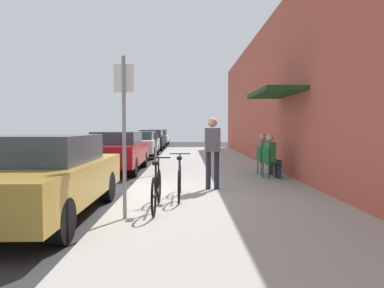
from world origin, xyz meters
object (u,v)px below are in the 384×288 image
seated_patron_0 (272,154)px  cafe_chair_1 (263,158)px  parked_car_4 (158,137)px  seated_patron_1 (265,152)px  parked_car_0 (44,175)px  street_sign (124,124)px  cafe_chair_0 (270,161)px  parking_meter (156,150)px  parked_car_1 (117,151)px  bicycle_0 (157,189)px  pedestrian_standing (212,147)px  parked_car_2 (140,144)px  bicycle_1 (180,181)px  parked_car_3 (151,139)px

seated_patron_0 → cafe_chair_1: 0.86m
parked_car_4 → seated_patron_1: seated_patron_1 is taller
parked_car_0 → seated_patron_0: 6.22m
street_sign → seated_patron_1: street_sign is taller
parked_car_0 → cafe_chair_0: bearing=37.6°
street_sign → cafe_chair_0: bearing=51.7°
parking_meter → street_sign: bearing=-90.6°
street_sign → cafe_chair_1: size_ratio=2.99×
parked_car_1 → bicycle_0: 6.53m
seated_patron_1 → pedestrian_standing: (-1.83, -2.52, 0.30)m
parked_car_2 → bicycle_0: size_ratio=2.57×
parking_meter → bicycle_0: (0.41, -4.44, -0.41)m
bicycle_0 → cafe_chair_1: bicycle_0 is taller
bicycle_1 → cafe_chair_1: size_ratio=1.97×
parked_car_3 → cafe_chair_0: bearing=-71.6°
parked_car_3 → street_sign: (1.50, -19.01, 0.90)m
parked_car_1 → seated_patron_0: size_ratio=3.41×
cafe_chair_1 → bicycle_1: bearing=-125.8°
parked_car_1 → pedestrian_standing: 5.26m
seated_patron_0 → parked_car_4: bearing=103.5°
parked_car_3 → bicycle_0: parked_car_3 is taller
parked_car_3 → parked_car_4: (0.00, 5.95, -0.02)m
parked_car_0 → bicycle_1: parked_car_0 is taller
parked_car_1 → bicycle_0: (1.96, -6.22, -0.27)m
parked_car_2 → parked_car_3: parked_car_3 is taller
parked_car_0 → street_sign: street_sign is taller
parked_car_4 → cafe_chair_1: parked_car_4 is taller
parking_meter → bicycle_1: size_ratio=0.77×
bicycle_0 → cafe_chair_0: size_ratio=1.97×
parked_car_1 → parked_car_2: (0.00, 6.03, -0.03)m
cafe_chair_1 → seated_patron_1: (0.06, 0.00, 0.19)m
cafe_chair_0 → cafe_chair_1: 0.84m
pedestrian_standing → cafe_chair_1: bearing=54.8°
parked_car_4 → seated_patron_0: 21.24m
pedestrian_standing → parking_meter: bearing=122.6°
street_sign → bicycle_0: (0.46, 0.63, -1.16)m
parked_car_4 → parked_car_1: bearing=-90.0°
parked_car_4 → bicycle_1: size_ratio=2.57×
bicycle_1 → seated_patron_1: 4.39m
parking_meter → cafe_chair_0: (3.34, -0.78, -0.26)m
bicycle_1 → pedestrian_standing: bearing=52.9°
pedestrian_standing → seated_patron_0: bearing=42.5°
seated_patron_0 → pedestrian_standing: bearing=-137.5°
parked_car_1 → cafe_chair_1: 5.18m
parked_car_2 → pedestrian_standing: 10.73m
cafe_chair_0 → cafe_chair_1: same height
parked_car_1 → parked_car_3: 12.16m
parked_car_2 → pedestrian_standing: (3.11, -10.26, 0.40)m
cafe_chair_0 → parked_car_2: bearing=119.6°
parked_car_0 → street_sign: size_ratio=1.69×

